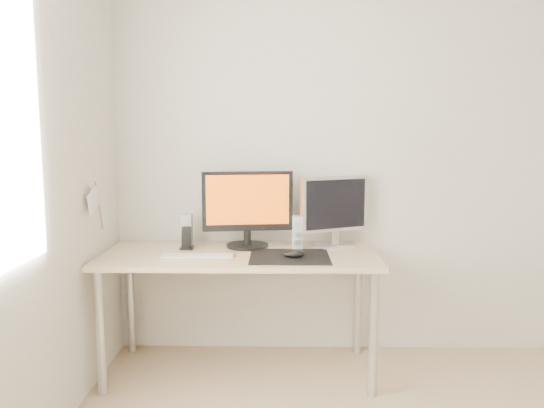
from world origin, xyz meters
name	(u,v)px	position (x,y,z in m)	size (l,w,h in m)	color
wall_back	(389,161)	(0.00, 1.75, 1.25)	(3.50, 3.50, 0.00)	silver
mousepad	(290,257)	(-0.64, 1.28, 0.73)	(0.45, 0.40, 0.00)	black
mouse	(293,254)	(-0.62, 1.25, 0.76)	(0.12, 0.07, 0.04)	black
desk	(240,266)	(-0.93, 1.38, 0.65)	(1.60, 0.70, 0.73)	#D1B587
main_monitor	(247,206)	(-0.89, 1.53, 0.98)	(0.55, 0.29, 0.47)	black
second_monitor	(334,208)	(-0.36, 1.57, 0.97)	(0.43, 0.24, 0.43)	silver
speaker_left	(187,230)	(-1.27, 1.57, 0.83)	(0.06, 0.08, 0.20)	silver
speaker_right	(297,232)	(-0.59, 1.50, 0.83)	(0.06, 0.08, 0.20)	silver
keyboard	(198,256)	(-1.16, 1.25, 0.74)	(0.42, 0.12, 0.02)	#AFAFB2
phone_dock	(187,242)	(-1.26, 1.47, 0.77)	(0.08, 0.07, 0.14)	black
pennant	(95,202)	(-1.72, 1.24, 1.05)	(0.01, 0.23, 0.29)	#A57F54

